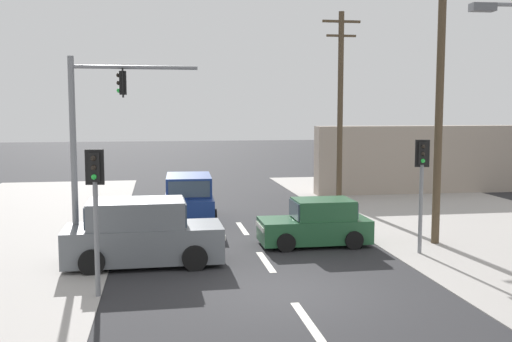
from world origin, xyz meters
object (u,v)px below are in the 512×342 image
at_px(traffic_signal_mast, 92,132).
at_px(suv_crossing_left, 189,200).
at_px(utility_pole_midground_right, 440,76).
at_px(utility_pole_background_right, 340,104).
at_px(suv_kerbside_parked, 142,235).
at_px(pedestal_signal_left_kerb, 95,198).
at_px(hatchback_oncoming_mid, 316,224).
at_px(pedestal_signal_right_kerb, 422,177).

bearing_deg(traffic_signal_mast, suv_crossing_left, 62.58).
xyz_separation_m(utility_pole_midground_right, utility_pole_background_right, (-0.68, 8.66, -0.85)).
bearing_deg(suv_kerbside_parked, traffic_signal_mast, 158.47).
bearing_deg(traffic_signal_mast, pedestal_signal_left_kerb, -83.43).
bearing_deg(suv_kerbside_parked, utility_pole_midground_right, 6.92).
xyz_separation_m(utility_pole_midground_right, hatchback_oncoming_mid, (-3.99, 0.44, -4.86)).
relative_size(utility_pole_midground_right, traffic_signal_mast, 1.77).
bearing_deg(hatchback_oncoming_mid, utility_pole_midground_right, -6.33).
bearing_deg(traffic_signal_mast, suv_kerbside_parked, -21.53).
distance_m(pedestal_signal_left_kerb, hatchback_oncoming_mid, 8.19).
bearing_deg(suv_kerbside_parked, suv_crossing_left, 75.40).
bearing_deg(hatchback_oncoming_mid, pedestal_signal_left_kerb, -145.69).
distance_m(utility_pole_midground_right, traffic_signal_mast, 11.15).
relative_size(traffic_signal_mast, pedestal_signal_left_kerb, 1.69).
bearing_deg(utility_pole_background_right, utility_pole_midground_right, -85.48).
distance_m(utility_pole_midground_right, pedestal_signal_left_kerb, 11.78).
relative_size(pedestal_signal_right_kerb, pedestal_signal_left_kerb, 1.00).
height_order(traffic_signal_mast, pedestal_signal_left_kerb, traffic_signal_mast).
bearing_deg(hatchback_oncoming_mid, traffic_signal_mast, -171.33).
bearing_deg(traffic_signal_mast, utility_pole_background_right, 42.01).
xyz_separation_m(utility_pole_midground_right, pedestal_signal_right_kerb, (-1.12, -1.24, -3.15)).
relative_size(utility_pole_midground_right, pedestal_signal_right_kerb, 2.99).
distance_m(hatchback_oncoming_mid, suv_crossing_left, 6.23).
height_order(utility_pole_background_right, pedestal_signal_left_kerb, utility_pole_background_right).
distance_m(traffic_signal_mast, suv_crossing_left, 7.23).
height_order(utility_pole_midground_right, traffic_signal_mast, utility_pole_midground_right).
bearing_deg(suv_kerbside_parked, pedestal_signal_right_kerb, -0.51).
relative_size(utility_pole_background_right, suv_crossing_left, 1.95).
bearing_deg(hatchback_oncoming_mid, pedestal_signal_right_kerb, -30.43).
relative_size(pedestal_signal_right_kerb, suv_kerbside_parked, 0.78).
relative_size(traffic_signal_mast, pedestal_signal_right_kerb, 1.69).
bearing_deg(utility_pole_background_right, suv_kerbside_parked, -132.28).
bearing_deg(pedestal_signal_right_kerb, suv_kerbside_parked, 179.49).
bearing_deg(suv_kerbside_parked, utility_pole_background_right, 47.72).
bearing_deg(pedestal_signal_left_kerb, traffic_signal_mast, 96.57).
height_order(utility_pole_background_right, suv_crossing_left, utility_pole_background_right).
bearing_deg(suv_crossing_left, utility_pole_background_right, 25.22).
relative_size(utility_pole_background_right, traffic_signal_mast, 1.49).
bearing_deg(suv_crossing_left, pedestal_signal_right_kerb, -43.46).
distance_m(utility_pole_background_right, suv_kerbside_parked, 13.83).
bearing_deg(utility_pole_background_right, hatchback_oncoming_mid, -111.89).
bearing_deg(utility_pole_midground_right, utility_pole_background_right, 94.52).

